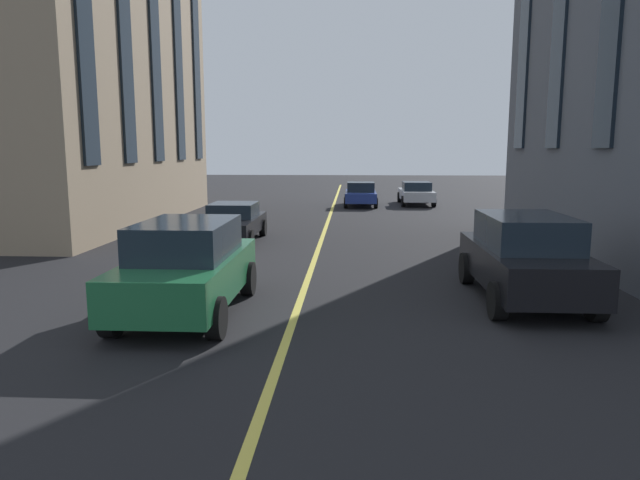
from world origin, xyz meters
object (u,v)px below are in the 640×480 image
object	(u,v)px
car_black_oncoming	(233,222)
car_black_far	(525,257)
car_silver_parked_a	(416,193)
car_blue_parked_b	(361,194)
car_green_mid	(187,266)

from	to	relation	value
car_black_oncoming	car_black_far	xyz separation A→B (m)	(-7.71, -8.06, 0.27)
car_black_far	car_silver_parked_a	bearing A→B (deg)	-0.00
car_blue_parked_b	car_black_oncoming	size ratio (longest dim) A/B	0.89
car_silver_parked_a	car_green_mid	bearing A→B (deg)	163.23
car_black_far	car_green_mid	bearing A→B (deg)	101.56
car_black_far	car_black_oncoming	bearing A→B (deg)	46.26
car_silver_parked_a	car_black_far	world-z (taller)	car_black_far
car_blue_parked_b	car_black_oncoming	world-z (taller)	car_blue_parked_b
car_silver_parked_a	car_green_mid	distance (m)	24.50
car_green_mid	car_black_oncoming	bearing A→B (deg)	6.17
car_blue_parked_b	car_black_oncoming	distance (m)	14.07
car_green_mid	car_blue_parked_b	bearing A→B (deg)	-9.51
car_green_mid	car_black_far	world-z (taller)	same
car_silver_parked_a	car_blue_parked_b	distance (m)	3.48
car_silver_parked_a	car_black_oncoming	size ratio (longest dim) A/B	1.00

